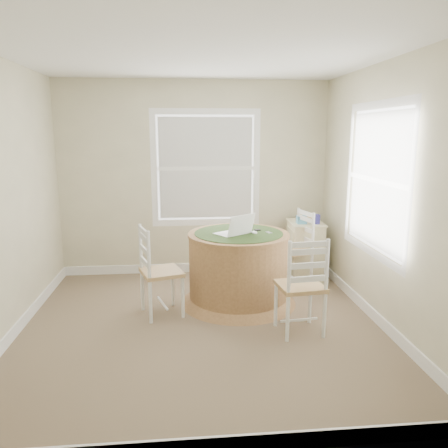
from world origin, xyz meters
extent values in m
cube|color=#7A624D|center=(0.00, 0.00, -0.01)|extent=(3.60, 3.60, 0.02)
cube|color=white|center=(0.00, 0.00, 2.61)|extent=(3.60, 3.60, 0.02)
cube|color=#B8B291|center=(0.00, 1.81, 1.30)|extent=(3.60, 0.02, 2.60)
cube|color=#B8B291|center=(0.00, -1.81, 1.30)|extent=(3.60, 0.02, 2.60)
cube|color=#B8B291|center=(-1.81, 0.00, 1.30)|extent=(0.02, 3.60, 2.60)
cube|color=#B8B291|center=(1.81, 0.00, 1.30)|extent=(0.02, 3.60, 2.60)
cube|color=white|center=(0.00, 1.79, 0.06)|extent=(3.60, 0.02, 0.12)
cube|color=white|center=(0.00, -1.79, 0.06)|extent=(3.60, 0.02, 0.12)
cube|color=white|center=(-1.79, 0.00, 0.06)|extent=(0.02, 3.60, 0.12)
cube|color=white|center=(1.79, 0.00, 0.06)|extent=(0.02, 3.60, 0.12)
cylinder|color=#A27848|center=(0.45, 0.62, 0.44)|extent=(1.12, 1.12, 0.73)
cone|color=#A27848|center=(0.45, 0.62, 0.04)|extent=(1.32, 1.32, 0.08)
cylinder|color=#A27848|center=(0.45, 0.62, 0.80)|extent=(1.14, 1.14, 0.03)
cylinder|color=#31491F|center=(0.45, 0.62, 0.81)|extent=(0.99, 0.99, 0.01)
cone|color=#31491F|center=(0.45, 0.62, 0.76)|extent=(1.10, 1.10, 0.10)
cube|color=white|center=(0.37, 0.60, 0.82)|extent=(0.43, 0.41, 0.02)
cube|color=silver|center=(0.37, 0.60, 0.83)|extent=(0.32, 0.28, 0.00)
cube|color=black|center=(0.46, 0.48, 0.94)|extent=(0.33, 0.26, 0.23)
ellipsoid|color=white|center=(0.62, 0.59, 0.83)|extent=(0.10, 0.12, 0.04)
cube|color=#B7BABF|center=(0.79, 0.60, 0.82)|extent=(0.07, 0.10, 0.02)
cube|color=black|center=(0.68, 0.71, 0.82)|extent=(0.07, 0.07, 0.02)
cube|color=beige|center=(1.45, 1.41, 0.37)|extent=(0.42, 0.56, 0.75)
cube|color=beige|center=(1.45, 1.41, 0.76)|extent=(0.45, 0.59, 0.02)
cube|color=#C1BE8E|center=(1.24, 1.42, 0.15)|extent=(0.03, 0.46, 0.16)
cube|color=#C1BE8E|center=(1.24, 1.42, 0.38)|extent=(0.03, 0.46, 0.16)
cube|color=#C1BE8E|center=(1.24, 1.42, 0.60)|extent=(0.03, 0.46, 0.16)
cube|color=#5299BC|center=(1.36, 1.31, 0.82)|extent=(0.13, 0.13, 0.10)
cube|color=gold|center=(1.51, 1.44, 0.80)|extent=(0.15, 0.11, 0.06)
cube|color=navy|center=(1.54, 1.28, 0.83)|extent=(0.08, 0.08, 0.12)
cylinder|color=beige|center=(1.43, 1.57, 0.81)|extent=(0.07, 0.07, 0.09)
camera|label=1|loc=(-0.17, -4.10, 1.92)|focal=35.00mm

